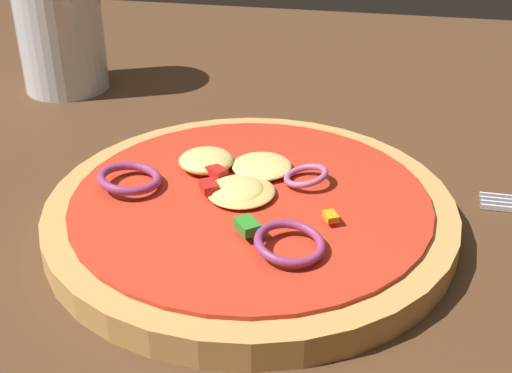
# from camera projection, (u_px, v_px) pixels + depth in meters

# --- Properties ---
(dining_table) EXTENTS (1.28, 1.05, 0.03)m
(dining_table) POSITION_uv_depth(u_px,v_px,m) (218.00, 227.00, 0.50)
(dining_table) COLOR #4C301C
(dining_table) RESTS_ON ground
(pizza) EXTENTS (0.27, 0.27, 0.03)m
(pizza) POSITION_uv_depth(u_px,v_px,m) (249.00, 211.00, 0.47)
(pizza) COLOR tan
(pizza) RESTS_ON dining_table
(beer_glass) EXTENTS (0.08, 0.08, 0.14)m
(beer_glass) POSITION_uv_depth(u_px,v_px,m) (60.00, 25.00, 0.66)
(beer_glass) COLOR silver
(beer_glass) RESTS_ON dining_table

